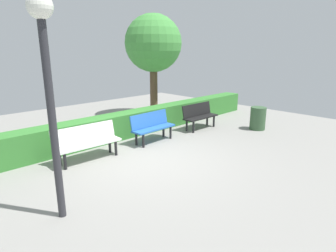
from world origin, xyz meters
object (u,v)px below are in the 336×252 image
Objects in this scene: tree_near at (153,44)px; lamp_post at (47,68)px; bench_blue at (152,126)px; bench_white at (87,141)px; bench_black at (199,115)px; trash_bin at (258,118)px.

lamp_post is at bearing 36.52° from tree_near.
tree_near is at bearing -135.15° from bench_blue.
tree_near reaches higher than bench_blue.
lamp_post reaches higher than bench_blue.
bench_white is (2.11, -0.03, 0.00)m from bench_blue.
bench_black is at bearing 175.69° from bench_blue.
trash_bin is (-3.45, 1.54, -0.09)m from bench_blue.
bench_white is at bearing 29.36° from tree_near.
trash_bin is at bearing 166.55° from bench_white.
tree_near is (-0.25, -2.61, 2.38)m from bench_black.
lamp_post is (6.03, 4.46, -0.46)m from tree_near.
bench_white is 0.49× the size of lamp_post.
bench_black is at bearing -179.06° from bench_white.
bench_blue is at bearing 47.28° from tree_near.
bench_white is 0.42× the size of tree_near.
lamp_post is (3.68, 1.92, 1.93)m from bench_blue.
bench_blue is at bearing -178.58° from bench_white.
bench_blue and bench_white have the same top height.
bench_black is at bearing 84.53° from tree_near.
trash_bin is at bearing 133.51° from bench_black.
bench_blue is 1.87× the size of trash_bin.
bench_black is 3.55m from tree_near.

